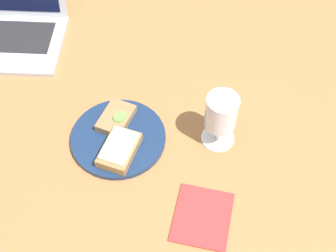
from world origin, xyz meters
The scene contains 6 objects.
wooden_table centered at (0.00, 0.00, 1.50)cm, with size 140.00×140.00×3.00cm, color #9E6B3D.
plate centered at (-1.42, -7.93, 3.61)cm, with size 21.48×21.48×1.22cm, color navy.
sandwich_with_cheese centered at (-0.53, -12.35, 5.71)cm, with size 9.54×11.87×3.16cm.
sandwich_with_cucumber centered at (-2.26, -3.53, 5.21)cm, with size 9.02×10.70×2.30cm.
wine_glass centered at (21.04, -6.54, 11.96)cm, with size 7.52×7.52×13.82cm.
napkin centered at (17.80, -26.13, 3.20)cm, with size 11.36×13.10×0.40cm, color #B23333.
Camera 1 is at (13.02, -67.66, 90.24)cm, focal length 50.00 mm.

